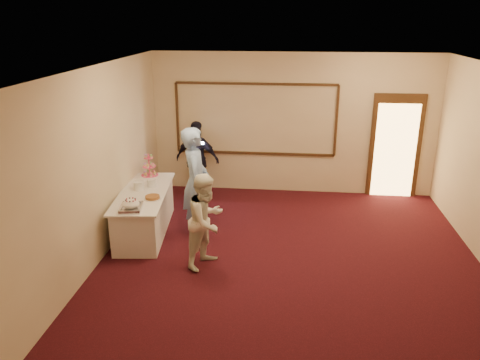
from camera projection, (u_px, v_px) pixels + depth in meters
name	position (u px, v px, depth m)	size (l,w,h in m)	color
floor	(289.00, 271.00, 7.16)	(7.00, 7.00, 0.00)	black
room_walls	(295.00, 143.00, 6.48)	(6.04, 7.04, 3.02)	beige
wall_molding	(256.00, 119.00, 9.96)	(3.45, 0.04, 1.55)	#331D0F
doorway	(395.00, 147.00, 9.82)	(1.05, 0.07, 2.20)	#331D0F
buffet_table	(145.00, 212.00, 8.33)	(1.03, 2.18, 0.77)	white
pavlova_tray	(131.00, 205.00, 7.43)	(0.39, 0.49, 0.17)	#B8B9BF
cupcake_stand	(149.00, 167.00, 8.99)	(0.32, 0.32, 0.48)	#F2477D
plate_stack_a	(139.00, 186.00, 8.27)	(0.19, 0.19, 0.16)	white
plate_stack_b	(152.00, 183.00, 8.44)	(0.17, 0.17, 0.14)	white
tart	(153.00, 197.00, 7.87)	(0.28, 0.28, 0.06)	white
man	(196.00, 182.00, 8.09)	(0.71, 0.46, 1.94)	#83A6DC
woman	(207.00, 221.00, 7.12)	(0.72, 0.56, 1.49)	white
guest	(198.00, 160.00, 9.87)	(0.96, 0.40, 1.64)	black
camera_flash	(202.00, 143.00, 9.47)	(0.07, 0.04, 0.05)	white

